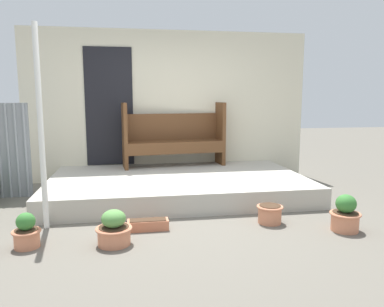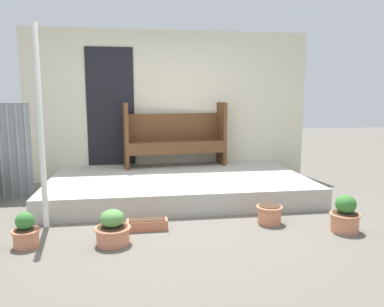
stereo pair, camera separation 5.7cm
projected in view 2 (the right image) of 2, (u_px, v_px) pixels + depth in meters
The scene contains 10 objects.
ground_plane at pixel (177, 218), 4.57m from camera, with size 24.00×24.00×0.00m, color #666056.
porch_slab at pixel (178, 185), 5.66m from camera, with size 3.76×2.23×0.29m.
house_wall at pixel (168, 106), 6.59m from camera, with size 4.96×0.08×2.60m.
support_post at pixel (41, 129), 4.09m from camera, with size 0.06×0.06×2.25m.
bench at pixel (175, 135), 6.40m from camera, with size 1.76×0.58×1.08m.
flower_pot_left at pixel (26, 232), 3.68m from camera, with size 0.28×0.28×0.35m.
flower_pot_middle at pixel (113, 229), 3.74m from camera, with size 0.37×0.37×0.36m.
flower_pot_right at pixel (269, 213), 4.37m from camera, with size 0.31×0.31×0.22m.
flower_pot_far_right at pixel (345, 216), 4.10m from camera, with size 0.34×0.34×0.41m.
planter_box_rect at pixel (147, 224), 4.17m from camera, with size 0.46×0.16×0.12m.
Camera 2 is at (-0.49, -4.37, 1.47)m, focal length 35.00 mm.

